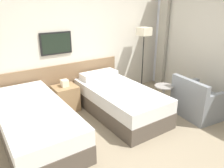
% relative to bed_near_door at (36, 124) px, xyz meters
% --- Properties ---
extents(ground_plane, '(16.00, 16.00, 0.00)m').
position_rel_bed_near_door_xyz_m(ground_plane, '(1.39, -0.95, -0.29)').
color(ground_plane, gray).
extents(wall_headboard, '(10.00, 0.10, 2.70)m').
position_rel_bed_near_door_xyz_m(wall_headboard, '(1.35, 1.07, 1.01)').
color(wall_headboard, beige).
rests_on(wall_headboard, ground_plane).
extents(bed_near_door, '(1.01, 2.03, 0.68)m').
position_rel_bed_near_door_xyz_m(bed_near_door, '(0.00, 0.00, 0.00)').
color(bed_near_door, brown).
rests_on(bed_near_door, ground_plane).
extents(bed_near_window, '(1.01, 2.03, 0.68)m').
position_rel_bed_near_door_xyz_m(bed_near_window, '(1.63, 0.00, 0.00)').
color(bed_near_window, brown).
rests_on(bed_near_window, ground_plane).
extents(nightstand, '(0.47, 0.43, 0.66)m').
position_rel_bed_near_door_xyz_m(nightstand, '(0.82, 0.74, -0.02)').
color(nightstand, '#9E7A51').
rests_on(nightstand, ground_plane).
extents(floor_lamp, '(0.27, 0.27, 1.57)m').
position_rel_bed_near_door_xyz_m(floor_lamp, '(2.84, 0.69, 1.05)').
color(floor_lamp, black).
rests_on(floor_lamp, ground_plane).
extents(side_table, '(0.38, 0.38, 0.54)m').
position_rel_bed_near_door_xyz_m(side_table, '(2.49, -0.38, 0.08)').
color(side_table, gray).
rests_on(side_table, ground_plane).
extents(armchair, '(0.84, 0.94, 0.79)m').
position_rel_bed_near_door_xyz_m(armchair, '(2.89, -0.93, -0.02)').
color(armchair, gray).
rests_on(armchair, ground_plane).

